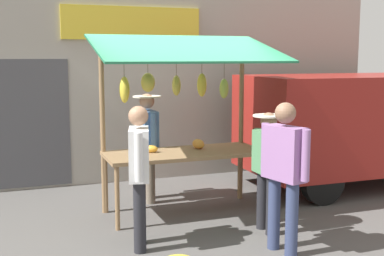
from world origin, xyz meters
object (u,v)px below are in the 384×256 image
(market_stall, at_px, (183,103))
(vendor_with_sunhat, at_px, (147,138))
(shopper_in_striped_shirt, at_px, (268,163))
(shopper_in_grey_tee, at_px, (139,167))
(shopper_with_ponytail, at_px, (284,166))
(parked_van, at_px, (364,120))

(market_stall, bearing_deg, vendor_with_sunhat, -66.12)
(shopper_in_striped_shirt, bearing_deg, shopper_in_grey_tee, 89.48)
(market_stall, xyz_separation_m, vendor_with_sunhat, (0.32, -0.72, -0.58))
(shopper_with_ponytail, relative_size, shopper_in_grey_tee, 1.03)
(vendor_with_sunhat, xyz_separation_m, shopper_in_striped_shirt, (-1.04, 1.84, -0.09))
(shopper_in_grey_tee, bearing_deg, market_stall, -24.59)
(vendor_with_sunhat, height_order, shopper_with_ponytail, shopper_with_ponytail)
(shopper_with_ponytail, bearing_deg, market_stall, 3.40)
(shopper_in_grey_tee, height_order, parked_van, parked_van)
(shopper_in_grey_tee, relative_size, shopper_in_striped_shirt, 1.09)
(market_stall, distance_m, shopper_with_ponytail, 1.96)
(vendor_with_sunhat, relative_size, shopper_with_ponytail, 0.97)
(market_stall, bearing_deg, parked_van, -172.52)
(vendor_with_sunhat, distance_m, parked_van, 3.75)
(shopper_in_striped_shirt, bearing_deg, market_stall, 32.78)
(vendor_with_sunhat, height_order, parked_van, parked_van)
(shopper_in_striped_shirt, distance_m, parked_van, 3.13)
(shopper_in_grey_tee, bearing_deg, shopper_in_striped_shirt, -75.65)
(shopper_in_grey_tee, distance_m, shopper_in_striped_shirt, 1.63)
(shopper_in_grey_tee, xyz_separation_m, parked_van, (-4.33, -1.56, 0.17))
(market_stall, height_order, shopper_with_ponytail, market_stall)
(shopper_with_ponytail, relative_size, shopper_in_striped_shirt, 1.12)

